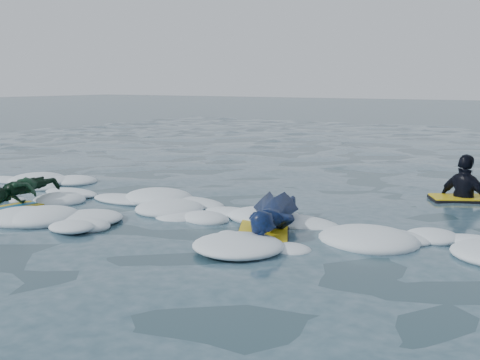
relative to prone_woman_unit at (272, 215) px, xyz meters
name	(u,v)px	position (x,y,z in m)	size (l,w,h in m)	color
ground	(144,232)	(-1.42, -0.88, -0.24)	(120.00, 120.00, 0.00)	#19353E
foam_band	(192,218)	(-1.42, 0.15, -0.24)	(12.00, 3.10, 0.30)	white
prone_woman_unit	(272,215)	(0.00, 0.00, 0.00)	(1.21, 1.87, 0.46)	black
prone_child_unit	(24,193)	(-4.02, -0.72, 0.00)	(0.69, 1.25, 0.47)	black
waiting_rider_unit	(464,203)	(1.67, 3.50, -0.26)	(1.24, 1.05, 1.63)	black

